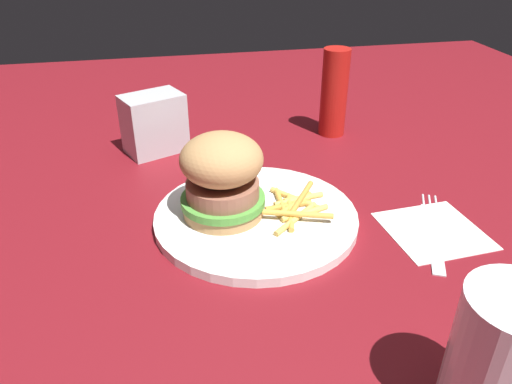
# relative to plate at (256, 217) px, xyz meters

# --- Properties ---
(ground_plane) EXTENTS (1.60, 1.60, 0.00)m
(ground_plane) POSITION_rel_plate_xyz_m (-0.02, 0.02, -0.01)
(ground_plane) COLOR maroon
(plate) EXTENTS (0.25, 0.25, 0.01)m
(plate) POSITION_rel_plate_xyz_m (0.00, 0.00, 0.00)
(plate) COLOR white
(plate) RESTS_ON ground_plane
(sandwich) EXTENTS (0.10, 0.10, 0.10)m
(sandwich) POSITION_rel_plate_xyz_m (-0.01, -0.04, 0.06)
(sandwich) COLOR tan
(sandwich) RESTS_ON plate
(fries_pile) EXTENTS (0.10, 0.09, 0.01)m
(fries_pile) POSITION_rel_plate_xyz_m (0.00, 0.05, 0.01)
(fries_pile) COLOR gold
(fries_pile) RESTS_ON plate
(napkin) EXTENTS (0.12, 0.12, 0.00)m
(napkin) POSITION_rel_plate_xyz_m (0.06, 0.21, -0.01)
(napkin) COLOR white
(napkin) RESTS_ON ground_plane
(fork) EXTENTS (0.16, 0.09, 0.00)m
(fork) POSITION_rel_plate_xyz_m (0.06, 0.21, -0.00)
(fork) COLOR silver
(fork) RESTS_ON napkin
(drink_glass) EXTENTS (0.07, 0.07, 0.12)m
(drink_glass) POSITION_rel_plate_xyz_m (0.30, 0.12, 0.05)
(drink_glass) COLOR silver
(drink_glass) RESTS_ON ground_plane
(napkin_dispenser) EXTENTS (0.09, 0.11, 0.09)m
(napkin_dispenser) POSITION_rel_plate_xyz_m (-0.23, -0.11, 0.04)
(napkin_dispenser) COLOR #B7BABF
(napkin_dispenser) RESTS_ON ground_plane
(ketchup_bottle) EXTENTS (0.04, 0.04, 0.14)m
(ketchup_bottle) POSITION_rel_plate_xyz_m (-0.24, 0.18, 0.07)
(ketchup_bottle) COLOR #B21914
(ketchup_bottle) RESTS_ON ground_plane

